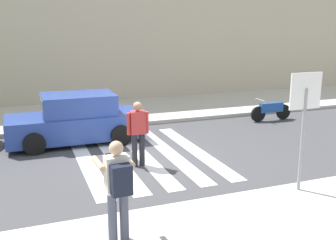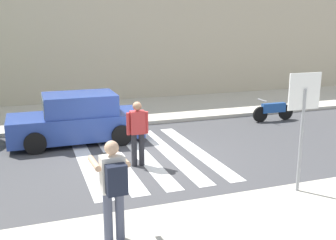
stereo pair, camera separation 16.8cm
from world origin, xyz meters
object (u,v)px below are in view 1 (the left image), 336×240
(photographer_with_backpack, at_px, (118,183))
(motorcycle, at_px, (271,110))
(pedestrian_crossing, at_px, (138,130))
(parked_car_blue, at_px, (76,120))
(stop_sign, at_px, (305,106))

(photographer_with_backpack, xyz_separation_m, motorcycle, (7.72, 6.83, -0.75))
(pedestrian_crossing, xyz_separation_m, parked_car_blue, (-1.22, 2.80, -0.25))
(stop_sign, distance_m, photographer_with_backpack, 4.30)
(pedestrian_crossing, relative_size, motorcycle, 0.98)
(photographer_with_backpack, bearing_deg, pedestrian_crossing, 69.08)
(stop_sign, relative_size, motorcycle, 1.45)
(photographer_with_backpack, relative_size, motorcycle, 0.98)
(stop_sign, bearing_deg, motorcycle, 59.75)
(stop_sign, distance_m, pedestrian_crossing, 4.20)
(stop_sign, xyz_separation_m, photographer_with_backpack, (-4.15, -0.71, -0.83))
(motorcycle, bearing_deg, pedestrian_crossing, -153.80)
(stop_sign, xyz_separation_m, motorcycle, (3.57, 6.12, -1.58))
(pedestrian_crossing, bearing_deg, parked_car_blue, 113.52)
(parked_car_blue, bearing_deg, stop_sign, -55.85)
(stop_sign, xyz_separation_m, pedestrian_crossing, (-2.73, 3.02, -1.02))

